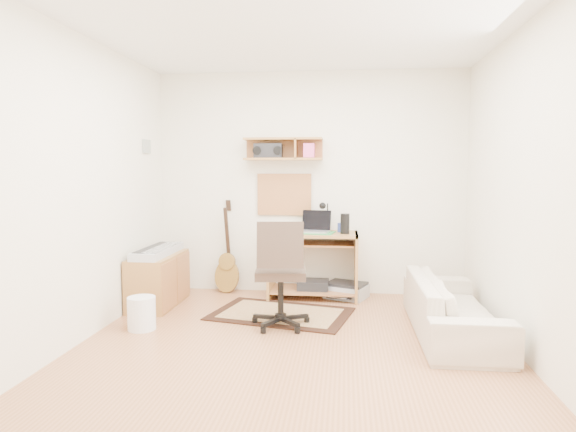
# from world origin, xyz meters

# --- Properties ---
(floor) EXTENTS (3.60, 4.00, 0.01)m
(floor) POSITION_xyz_m (0.00, 0.00, -0.01)
(floor) COLOR #AC7047
(floor) RESTS_ON ground
(ceiling) EXTENTS (3.60, 4.00, 0.01)m
(ceiling) POSITION_xyz_m (0.00, 0.00, 2.60)
(ceiling) COLOR white
(ceiling) RESTS_ON ground
(back_wall) EXTENTS (3.60, 0.01, 2.60)m
(back_wall) POSITION_xyz_m (0.00, 2.00, 1.30)
(back_wall) COLOR white
(back_wall) RESTS_ON ground
(left_wall) EXTENTS (0.01, 4.00, 2.60)m
(left_wall) POSITION_xyz_m (-1.80, 0.00, 1.30)
(left_wall) COLOR white
(left_wall) RESTS_ON ground
(right_wall) EXTENTS (0.01, 4.00, 2.60)m
(right_wall) POSITION_xyz_m (1.80, 0.00, 1.30)
(right_wall) COLOR white
(right_wall) RESTS_ON ground
(wall_shelf) EXTENTS (0.90, 0.25, 0.26)m
(wall_shelf) POSITION_xyz_m (-0.30, 1.88, 1.70)
(wall_shelf) COLOR #A7743B
(wall_shelf) RESTS_ON back_wall
(cork_board) EXTENTS (0.64, 0.03, 0.49)m
(cork_board) POSITION_xyz_m (-0.30, 1.98, 1.17)
(cork_board) COLOR tan
(cork_board) RESTS_ON back_wall
(wall_photo) EXTENTS (0.02, 0.20, 0.15)m
(wall_photo) POSITION_xyz_m (-1.79, 1.50, 1.72)
(wall_photo) COLOR #4C8CBF
(wall_photo) RESTS_ON left_wall
(desk) EXTENTS (1.00, 0.55, 0.75)m
(desk) POSITION_xyz_m (0.06, 1.73, 0.38)
(desk) COLOR #A7743B
(desk) RESTS_ON floor
(laptop) EXTENTS (0.38, 0.38, 0.25)m
(laptop) POSITION_xyz_m (0.07, 1.71, 0.88)
(laptop) COLOR silver
(laptop) RESTS_ON desk
(speaker) EXTENTS (0.10, 0.10, 0.22)m
(speaker) POSITION_xyz_m (0.42, 1.68, 0.86)
(speaker) COLOR black
(speaker) RESTS_ON desk
(desk_lamp) EXTENTS (0.11, 0.11, 0.33)m
(desk_lamp) POSITION_xyz_m (0.22, 1.87, 0.92)
(desk_lamp) COLOR black
(desk_lamp) RESTS_ON desk
(pencil_cup) EXTENTS (0.07, 0.07, 0.10)m
(pencil_cup) POSITION_xyz_m (0.37, 1.83, 0.80)
(pencil_cup) COLOR navy
(pencil_cup) RESTS_ON desk
(boombox) EXTENTS (0.32, 0.15, 0.17)m
(boombox) POSITION_xyz_m (-0.47, 1.87, 1.68)
(boombox) COLOR black
(boombox) RESTS_ON wall_shelf
(rug) EXTENTS (1.51, 1.17, 0.02)m
(rug) POSITION_xyz_m (-0.22, 1.01, 0.01)
(rug) COLOR tan
(rug) RESTS_ON floor
(task_chair) EXTENTS (0.57, 0.57, 1.02)m
(task_chair) POSITION_xyz_m (-0.17, 0.62, 0.51)
(task_chair) COLOR #362920
(task_chair) RESTS_ON floor
(cabinet) EXTENTS (0.40, 0.90, 0.55)m
(cabinet) POSITION_xyz_m (-1.58, 1.22, 0.28)
(cabinet) COLOR #A7743B
(cabinet) RESTS_ON floor
(music_keyboard) EXTENTS (0.28, 0.90, 0.08)m
(music_keyboard) POSITION_xyz_m (-1.58, 1.22, 0.59)
(music_keyboard) COLOR #B2B5BA
(music_keyboard) RESTS_ON cabinet
(guitar) EXTENTS (0.32, 0.23, 1.11)m
(guitar) POSITION_xyz_m (-0.98, 1.86, 0.55)
(guitar) COLOR olive
(guitar) RESTS_ON floor
(waste_basket) EXTENTS (0.27, 0.27, 0.30)m
(waste_basket) POSITION_xyz_m (-1.43, 0.39, 0.15)
(waste_basket) COLOR white
(waste_basket) RESTS_ON floor
(printer) EXTENTS (0.54, 0.48, 0.17)m
(printer) POSITION_xyz_m (0.44, 1.76, 0.08)
(printer) COLOR #A5A8AA
(printer) RESTS_ON floor
(sofa) EXTENTS (0.50, 1.71, 0.67)m
(sofa) POSITION_xyz_m (1.38, 0.59, 0.33)
(sofa) COLOR beige
(sofa) RESTS_ON floor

